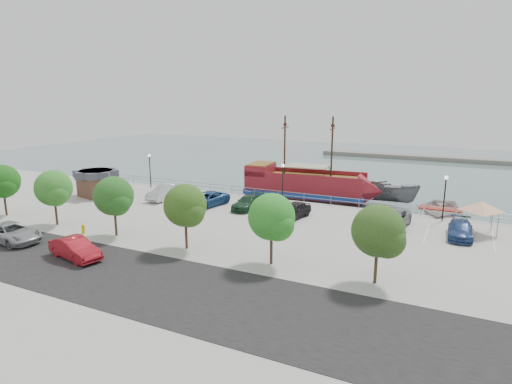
% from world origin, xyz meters
% --- Properties ---
extents(ground, '(160.00, 160.00, 0.00)m').
position_xyz_m(ground, '(0.00, 0.00, -1.00)').
color(ground, slate).
extents(land_slab, '(100.00, 58.00, 1.20)m').
position_xyz_m(land_slab, '(0.00, -21.00, -0.60)').
color(land_slab, '#ACA8A3').
rests_on(land_slab, ground).
extents(street, '(100.00, 8.00, 0.04)m').
position_xyz_m(street, '(0.00, -16.00, 0.01)').
color(street, black).
rests_on(street, land_slab).
extents(sidewalk, '(100.00, 4.00, 0.05)m').
position_xyz_m(sidewalk, '(0.00, -10.00, 0.01)').
color(sidewalk, '#9D9C94').
rests_on(sidewalk, land_slab).
extents(seawall_railing, '(50.00, 0.06, 1.00)m').
position_xyz_m(seawall_railing, '(0.00, 7.80, 0.53)').
color(seawall_railing, gray).
rests_on(seawall_railing, land_slab).
extents(far_shore, '(40.00, 3.00, 0.80)m').
position_xyz_m(far_shore, '(10.00, 55.00, -0.60)').
color(far_shore, gray).
rests_on(far_shore, ground).
extents(pirate_ship, '(16.82, 5.84, 10.50)m').
position_xyz_m(pirate_ship, '(1.52, 12.94, 0.76)').
color(pirate_ship, maroon).
rests_on(pirate_ship, ground).
extents(patrol_boat, '(6.69, 3.79, 2.44)m').
position_xyz_m(patrol_boat, '(10.29, 14.44, 0.22)').
color(patrol_boat, slate).
rests_on(patrol_boat, ground).
extents(speedboat, '(5.63, 7.66, 1.54)m').
position_xyz_m(speedboat, '(15.61, 10.63, -0.23)').
color(speedboat, beige).
rests_on(speedboat, ground).
extents(dock_west, '(7.38, 3.20, 0.41)m').
position_xyz_m(dock_west, '(-15.17, 9.20, -0.80)').
color(dock_west, gray).
rests_on(dock_west, ground).
extents(dock_mid, '(8.01, 4.58, 0.44)m').
position_xyz_m(dock_mid, '(8.28, 9.20, -0.78)').
color(dock_mid, slate).
rests_on(dock_mid, ground).
extents(dock_east, '(6.74, 2.44, 0.38)m').
position_xyz_m(dock_east, '(14.67, 9.20, -0.81)').
color(dock_east, gray).
rests_on(dock_east, ground).
extents(shed, '(4.43, 4.43, 3.02)m').
position_xyz_m(shed, '(-20.52, 0.08, 1.61)').
color(shed, brown).
rests_on(shed, land_slab).
extents(canopy_tent, '(4.22, 4.22, 3.15)m').
position_xyz_m(canopy_tent, '(18.93, 4.05, 2.74)').
color(canopy_tent, slate).
rests_on(canopy_tent, land_slab).
extents(street_van, '(5.58, 2.86, 1.51)m').
position_xyz_m(street_van, '(-14.40, -14.71, 0.75)').
color(street_van, '#999C9E').
rests_on(street_van, street).
extents(street_sedan, '(4.79, 2.47, 1.50)m').
position_xyz_m(street_sedan, '(-6.96, -15.09, 0.75)').
color(street_sedan, maroon).
rests_on(street_sedan, street).
extents(fire_hydrant, '(0.29, 0.29, 0.83)m').
position_xyz_m(fire_hydrant, '(-10.88, -10.80, 0.45)').
color(fire_hydrant, '#D8AF00').
rests_on(fire_hydrant, sidewalk).
extents(lamp_post_left, '(0.36, 0.36, 4.28)m').
position_xyz_m(lamp_post_left, '(-18.00, 6.50, 2.94)').
color(lamp_post_left, black).
rests_on(lamp_post_left, land_slab).
extents(lamp_post_mid, '(0.36, 0.36, 4.28)m').
position_xyz_m(lamp_post_mid, '(0.00, 6.50, 2.94)').
color(lamp_post_mid, black).
rests_on(lamp_post_mid, land_slab).
extents(lamp_post_right, '(0.36, 0.36, 4.28)m').
position_xyz_m(lamp_post_right, '(16.00, 6.50, 2.94)').
color(lamp_post_right, black).
rests_on(lamp_post_right, land_slab).
extents(tree_a, '(3.30, 3.20, 5.00)m').
position_xyz_m(tree_a, '(-21.85, -10.07, 3.30)').
color(tree_a, '#473321').
rests_on(tree_a, sidewalk).
extents(tree_b, '(3.30, 3.20, 5.00)m').
position_xyz_m(tree_b, '(-14.85, -10.07, 3.30)').
color(tree_b, '#473321').
rests_on(tree_b, sidewalk).
extents(tree_c, '(3.30, 3.20, 5.00)m').
position_xyz_m(tree_c, '(-7.85, -10.07, 3.30)').
color(tree_c, '#473321').
rests_on(tree_c, sidewalk).
extents(tree_d, '(3.30, 3.20, 5.00)m').
position_xyz_m(tree_d, '(-0.85, -10.07, 3.30)').
color(tree_d, '#473321').
rests_on(tree_d, sidewalk).
extents(tree_e, '(3.30, 3.20, 5.00)m').
position_xyz_m(tree_e, '(6.15, -10.07, 3.30)').
color(tree_e, '#473321').
rests_on(tree_e, sidewalk).
extents(tree_f, '(3.30, 3.20, 5.00)m').
position_xyz_m(tree_f, '(13.15, -10.07, 3.30)').
color(tree_f, '#473321').
rests_on(tree_f, sidewalk).
extents(parked_car_b, '(2.00, 5.16, 1.68)m').
position_xyz_m(parked_car_b, '(-12.33, 2.28, 0.84)').
color(parked_car_b, silver).
rests_on(parked_car_b, land_slab).
extents(parked_car_c, '(3.34, 5.64, 1.47)m').
position_xyz_m(parked_car_c, '(-6.59, 1.71, 0.74)').
color(parked_car_c, navy).
rests_on(parked_car_c, land_slab).
extents(parked_car_d, '(2.00, 4.71, 1.35)m').
position_xyz_m(parked_car_d, '(-2.19, 2.53, 0.68)').
color(parked_car_d, '#1B4027').
rests_on(parked_car_d, land_slab).
extents(parked_car_e, '(2.50, 4.66, 1.51)m').
position_xyz_m(parked_car_e, '(3.24, 1.40, 0.75)').
color(parked_car_e, black).
rests_on(parked_car_e, land_slab).
extents(parked_car_g, '(2.76, 5.32, 1.43)m').
position_xyz_m(parked_car_g, '(12.17, 2.43, 0.72)').
color(parked_car_g, slate).
rests_on(parked_car_g, land_slab).
extents(parked_car_h, '(2.01, 4.66, 1.33)m').
position_xyz_m(parked_car_h, '(17.56, 2.01, 0.67)').
color(parked_car_h, navy).
rests_on(parked_car_h, land_slab).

